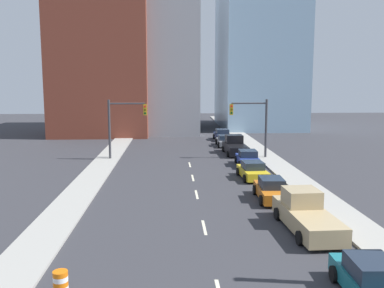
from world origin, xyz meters
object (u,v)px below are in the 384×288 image
(sedan_orange, at_px, (271,190))
(sedan_navy, at_px, (222,135))
(traffic_signal_left, at_px, (120,121))
(pickup_truck_black, at_px, (235,146))
(sedan_teal, at_px, (371,281))
(pickup_truck_tan, at_px, (306,214))
(sedan_gray, at_px, (225,141))
(traffic_signal_right, at_px, (256,121))
(sedan_blue, at_px, (248,158))
(traffic_barrel, at_px, (61,283))
(sedan_yellow, at_px, (253,171))

(sedan_orange, height_order, sedan_navy, sedan_orange)
(traffic_signal_left, height_order, pickup_truck_black, traffic_signal_left)
(sedan_teal, height_order, pickup_truck_tan, pickup_truck_tan)
(sedan_teal, bearing_deg, traffic_signal_left, 115.56)
(pickup_truck_tan, relative_size, sedan_navy, 1.39)
(pickup_truck_tan, bearing_deg, sedan_gray, 88.79)
(traffic_signal_left, xyz_separation_m, sedan_navy, (12.16, 14.35, -3.27))
(sedan_orange, xyz_separation_m, pickup_truck_black, (0.33, 18.67, 0.12))
(sedan_teal, relative_size, sedan_gray, 0.99)
(sedan_orange, bearing_deg, sedan_gray, 92.18)
(sedan_teal, xyz_separation_m, sedan_gray, (-0.54, 37.90, -0.06))
(sedan_navy, bearing_deg, traffic_signal_right, -84.95)
(sedan_teal, distance_m, sedan_blue, 25.31)
(traffic_barrel, relative_size, sedan_navy, 0.21)
(traffic_barrel, xyz_separation_m, sedan_teal, (11.46, -0.82, 0.21))
(sedan_orange, bearing_deg, sedan_teal, -85.42)
(sedan_blue, xyz_separation_m, pickup_truck_black, (-0.22, 6.73, 0.14))
(sedan_yellow, bearing_deg, traffic_signal_left, 138.98)
(sedan_orange, relative_size, sedan_yellow, 1.04)
(traffic_signal_left, height_order, sedan_navy, traffic_signal_left)
(traffic_signal_left, bearing_deg, sedan_orange, -52.84)
(sedan_orange, xyz_separation_m, sedan_navy, (0.27, 30.04, -0.01))
(traffic_signal_right, xyz_separation_m, traffic_barrel, (-12.90, -28.23, -3.48))
(pickup_truck_black, bearing_deg, sedan_gray, 91.97)
(sedan_teal, relative_size, pickup_truck_tan, 0.69)
(traffic_barrel, height_order, sedan_navy, sedan_navy)
(traffic_signal_left, distance_m, pickup_truck_black, 12.97)
(traffic_signal_left, relative_size, traffic_signal_right, 1.00)
(traffic_signal_right, bearing_deg, pickup_truck_tan, -93.99)
(traffic_signal_left, height_order, pickup_truck_tan, traffic_signal_left)
(sedan_orange, height_order, pickup_truck_black, pickup_truck_black)
(pickup_truck_tan, xyz_separation_m, pickup_truck_black, (-0.16, 24.56, -0.02))
(sedan_teal, height_order, sedan_blue, sedan_teal)
(traffic_signal_right, height_order, sedan_teal, traffic_signal_right)
(traffic_barrel, distance_m, pickup_truck_tan, 13.20)
(sedan_blue, bearing_deg, sedan_orange, -91.10)
(sedan_orange, bearing_deg, traffic_signal_right, 84.97)
(sedan_blue, distance_m, pickup_truck_black, 6.73)
(sedan_teal, xyz_separation_m, pickup_truck_tan, (-0.06, 7.47, 0.15))
(traffic_barrel, distance_m, sedan_teal, 11.49)
(traffic_signal_left, height_order, sedan_gray, traffic_signal_left)
(sedan_gray, bearing_deg, traffic_signal_right, -77.08)
(sedan_yellow, bearing_deg, sedan_teal, -91.35)
(sedan_yellow, distance_m, sedan_navy, 23.61)
(traffic_signal_right, xyz_separation_m, sedan_yellow, (-2.02, -9.26, -3.30))
(pickup_truck_tan, bearing_deg, traffic_signal_right, 83.92)
(sedan_orange, bearing_deg, pickup_truck_black, 91.20)
(traffic_signal_left, height_order, sedan_teal, traffic_signal_left)
(traffic_signal_left, distance_m, sedan_blue, 13.40)
(sedan_yellow, distance_m, sedan_gray, 18.11)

